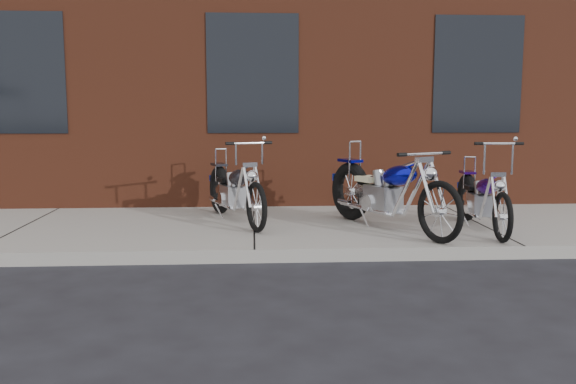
{
  "coord_description": "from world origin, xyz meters",
  "views": [
    {
      "loc": [
        -0.02,
        -6.44,
        1.64
      ],
      "look_at": [
        0.41,
        0.8,
        0.67
      ],
      "focal_mm": 38.0,
      "sensor_mm": 36.0,
      "label": 1
    }
  ],
  "objects": [
    {
      "name": "chopper_purple",
      "position": [
        2.86,
        0.96,
        0.51
      ],
      "size": [
        0.49,
        2.02,
        1.13
      ],
      "rotation": [
        0.0,
        0.0,
        -1.63
      ],
      "color": "black",
      "rests_on": "sidewalk"
    },
    {
      "name": "chopper_third",
      "position": [
        -0.25,
        1.73,
        0.54
      ],
      "size": [
        0.88,
        2.08,
        1.11
      ],
      "rotation": [
        0.0,
        0.0,
        -1.22
      ],
      "color": "black",
      "rests_on": "sidewalk"
    },
    {
      "name": "chopper_blue",
      "position": [
        1.68,
        1.05,
        0.6
      ],
      "size": [
        1.2,
        2.29,
        1.08
      ],
      "rotation": [
        0.0,
        0.0,
        -1.12
      ],
      "color": "black",
      "rests_on": "sidewalk"
    },
    {
      "name": "sidewalk",
      "position": [
        0.0,
        1.5,
        0.07
      ],
      "size": [
        22.0,
        3.0,
        0.15
      ],
      "primitive_type": "cube",
      "color": "#9D9A93",
      "rests_on": "ground"
    },
    {
      "name": "building_brick",
      "position": [
        0.0,
        8.0,
        4.0
      ],
      "size": [
        22.0,
        10.0,
        8.0
      ],
      "primitive_type": "cube",
      "color": "brown",
      "rests_on": "ground"
    },
    {
      "name": "ground",
      "position": [
        0.0,
        0.0,
        0.0
      ],
      "size": [
        120.0,
        120.0,
        0.0
      ],
      "primitive_type": "plane",
      "color": "black",
      "rests_on": "ground"
    }
  ]
}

